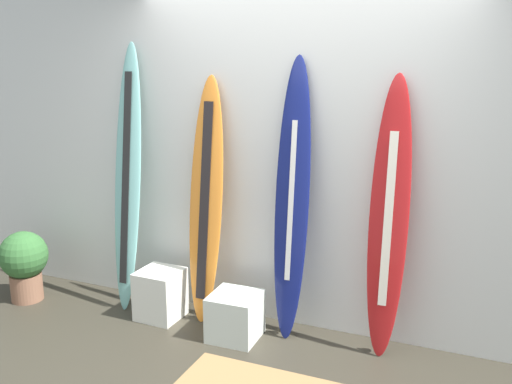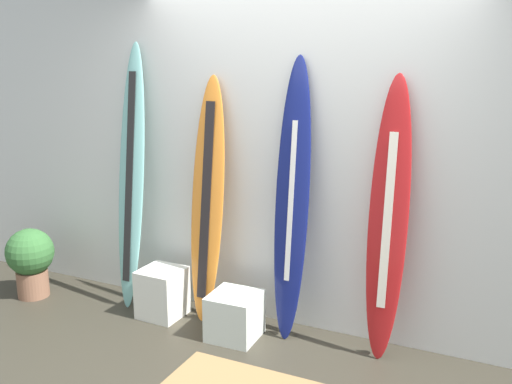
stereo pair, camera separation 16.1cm
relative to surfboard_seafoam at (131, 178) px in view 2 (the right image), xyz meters
name	(u,v)px [view 2 (the right image)]	position (x,y,z in m)	size (l,w,h in m)	color
wall_back	(303,145)	(1.36, 0.30, 0.32)	(7.20, 0.20, 2.80)	silver
surfboard_seafoam	(131,178)	(0.00, 0.00, 0.00)	(0.24, 0.34, 2.15)	#7ABEB8
surfboard_sunset	(207,203)	(0.69, 0.03, -0.14)	(0.29, 0.30, 1.91)	orange
surfboard_navy	(292,204)	(1.38, 0.04, -0.07)	(0.26, 0.30, 2.06)	navy
surfboard_crimson	(388,223)	(2.08, 0.04, -0.12)	(0.27, 0.25, 1.95)	#B31A1C
display_block_left	(162,292)	(0.34, -0.13, -0.88)	(0.33, 0.33, 0.39)	white
display_block_center	(235,316)	(1.04, -0.20, -0.91)	(0.36, 0.36, 0.34)	white
potted_plant	(30,258)	(-0.89, -0.29, -0.73)	(0.40, 0.40, 0.61)	#8B5E46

